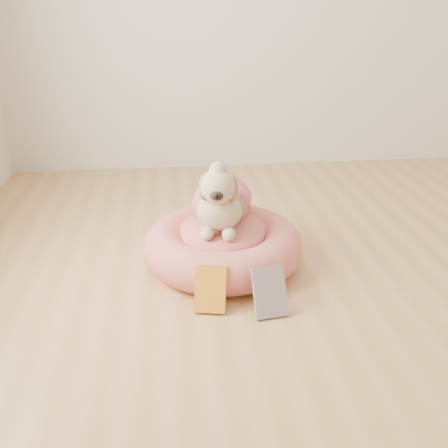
{
  "coord_description": "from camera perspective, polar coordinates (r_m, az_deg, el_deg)",
  "views": [
    {
      "loc": [
        -0.87,
        -1.36,
        1.16
      ],
      "look_at": [
        -0.63,
        0.68,
        0.23
      ],
      "focal_mm": 40.0,
      "sensor_mm": 36.0,
      "label": 1
    }
  ],
  "objects": [
    {
      "name": "book_white",
      "position": [
        2.01,
        5.24,
        -7.74
      ],
      "size": [
        0.15,
        0.13,
        0.19
      ],
      "primitive_type": "cube",
      "rotation": [
        -0.47,
        0.0,
        0.14
      ],
      "color": "white",
      "rests_on": "floor"
    },
    {
      "name": "pet_bed",
      "position": [
        2.36,
        -0.14,
        -2.47
      ],
      "size": [
        0.75,
        0.75,
        0.19
      ],
      "color": "#D9555C",
      "rests_on": "floor"
    },
    {
      "name": "floor",
      "position": [
        1.99,
        21.42,
        -13.28
      ],
      "size": [
        4.5,
        4.5,
        0.0
      ],
      "primitive_type": "plane",
      "color": "tan",
      "rests_on": "ground"
    },
    {
      "name": "dog",
      "position": [
        2.27,
        -0.35,
        4.02
      ],
      "size": [
        0.41,
        0.53,
        0.35
      ],
      "primitive_type": null,
      "rotation": [
        0.0,
        0.0,
        -0.19
      ],
      "color": "brown",
      "rests_on": "pet_bed"
    },
    {
      "name": "book_yellow",
      "position": [
        2.03,
        -1.56,
        -7.43
      ],
      "size": [
        0.15,
        0.13,
        0.18
      ],
      "primitive_type": "cube",
      "rotation": [
        -0.48,
        0.0,
        -0.19
      ],
      "color": "gold",
      "rests_on": "floor"
    }
  ]
}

